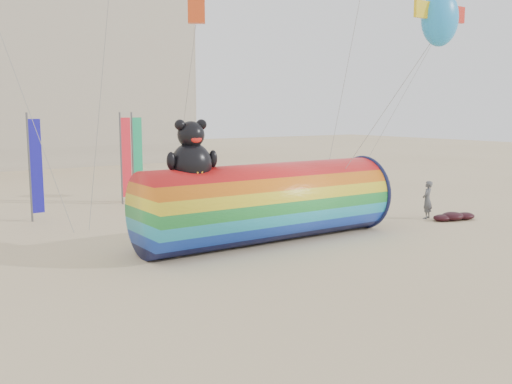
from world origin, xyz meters
TOP-DOWN VIEW (x-y plane):
  - ground at (0.00, 0.00)m, footprint 160.00×160.00m
  - windsock_assembly at (2.39, 3.44)m, footprint 10.95×3.33m
  - kite_handler at (11.69, 2.99)m, footprint 0.80×0.67m
  - fabric_bundle at (12.60, 2.04)m, footprint 2.62×1.35m
  - festival_banners at (-0.44, 14.87)m, footprint 6.91×2.82m

SIDE VIEW (x-z plane):
  - ground at x=0.00m, z-range 0.00..0.00m
  - fabric_bundle at x=12.60m, z-range -0.03..0.37m
  - kite_handler at x=11.69m, z-range 0.00..1.87m
  - windsock_assembly at x=2.39m, z-range -0.85..4.20m
  - festival_banners at x=-0.44m, z-range 0.04..5.24m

